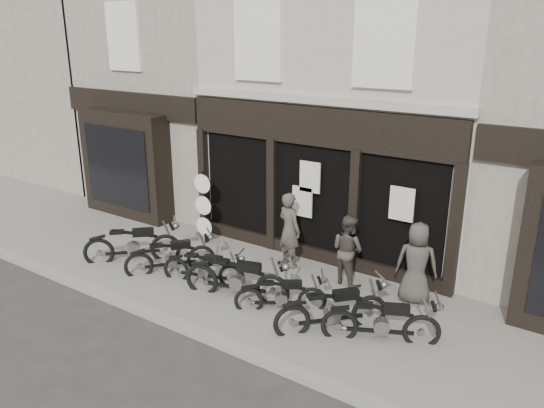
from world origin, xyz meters
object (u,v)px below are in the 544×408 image
Objects in this scene: motorcycle_2 at (205,271)px; advert_sign_post at (204,211)px; motorcycle_3 at (238,282)px; motorcycle_6 at (382,326)px; man_left at (289,230)px; man_centre at (348,250)px; man_right at (417,263)px; motorcycle_0 at (134,247)px; motorcycle_1 at (171,259)px; motorcycle_5 at (333,314)px; motorcycle_4 at (282,298)px.

motorcycle_2 is 0.92× the size of advert_sign_post.
motorcycle_2 is at bearing 157.31° from motorcycle_3.
man_left reaches higher than motorcycle_6.
man_centre is 4.22m from advert_sign_post.
advert_sign_post is (-2.63, -0.06, -0.02)m from man_left.
motorcycle_0 is at bearing 0.72° from man_right.
advert_sign_post reaches higher than motorcycle_1.
man_left is 3.14m from man_right.
man_left is 0.88× the size of advert_sign_post.
man_centre is 0.77× the size of advert_sign_post.
advert_sign_post is (-4.87, 1.90, 0.59)m from motorcycle_5.
motorcycle_1 reaches higher than motorcycle_2.
motorcycle_0 is at bearing -114.81° from advert_sign_post.
man_centre reaches higher than motorcycle_5.
motorcycle_0 reaches higher than motorcycle_6.
motorcycle_0 reaches higher than motorcycle_1.
motorcycle_0 reaches higher than motorcycle_4.
advert_sign_post reaches higher than motorcycle_5.
motorcycle_0 is 1.02× the size of man_left.
motorcycle_3 reaches higher than motorcycle_1.
motorcycle_2 is 1.10× the size of man_right.
man_centre is (3.72, 1.76, 0.52)m from motorcycle_1.
motorcycle_2 is (1.04, -0.01, -0.03)m from motorcycle_1.
advert_sign_post reaches higher than motorcycle_4.
motorcycle_4 is (3.16, -0.06, -0.05)m from motorcycle_1.
motorcycle_3 is 1.25× the size of motorcycle_5.
motorcycle_2 is at bearing -52.47° from advert_sign_post.
motorcycle_4 is 4.14m from advert_sign_post.
motorcycle_4 is 1.98m from man_centre.
motorcycle_1 is 2.88m from man_left.
motorcycle_5 reaches higher than motorcycle_1.
advert_sign_post reaches higher than motorcycle_2.
man_right is 5.78m from advert_sign_post.
motorcycle_3 is 1.08m from motorcycle_4.
motorcycle_4 is 2.88m from man_right.
motorcycle_6 is 6.10m from advert_sign_post.
motorcycle_5 is 5.26m from advert_sign_post.
motorcycle_0 is 0.89× the size of advert_sign_post.
man_centre is at bearing 106.12° from motorcycle_6.
motorcycle_1 is 4.38m from motorcycle_5.
motorcycle_2 is 1.04× the size of man_left.
motorcycle_1 is at bearing 3.44° from man_right.
advert_sign_post is (-0.50, 1.77, 0.62)m from motorcycle_1.
motorcycle_3 is 1.40× the size of motorcycle_4.
man_left reaches higher than man_right.
motorcycle_4 is 0.95× the size of man_right.
motorcycle_6 is 2.41m from man_centre.
motorcycle_0 is 3.90m from man_left.
man_left is at bearing 14.12° from man_centre.
motorcycle_0 is at bearing 162.98° from motorcycle_3.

